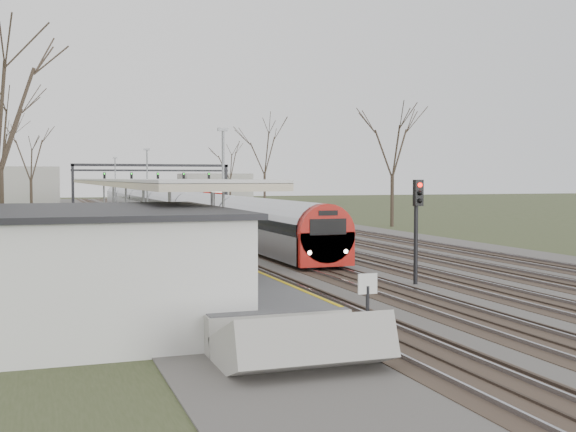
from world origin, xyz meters
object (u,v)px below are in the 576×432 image
Objects in this scene: train_near at (161,204)px; passenger at (248,256)px; signal_post at (417,216)px; train_far at (177,197)px.

train_near is 50.56× the size of passenger.
signal_post reaches higher than train_near.
signal_post is (7.87, 4.19, 0.83)m from passenger.
train_near and train_far have the same top height.
signal_post is at bearing -81.50° from passenger.
passenger is at bearing -151.99° from signal_post.
train_far is at bearing -28.52° from passenger.
signal_post reaches higher than passenger.
train_near is 49.58m from signal_post.
passenger is (-6.12, -53.72, 0.41)m from train_near.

